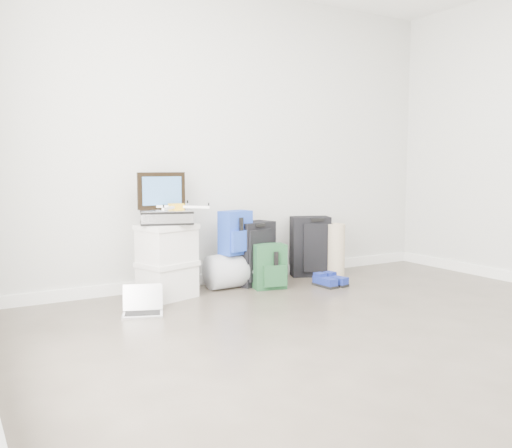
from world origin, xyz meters
TOP-DOWN VIEW (x-y plane):
  - ground at (0.00, 0.00)m, footprint 5.00×5.00m
  - room_envelope at (0.00, 0.02)m, footprint 4.52×5.02m
  - boxes_stack at (-0.79, 2.18)m, footprint 0.52×0.46m
  - briefcase at (-0.79, 2.18)m, footprint 0.48×0.41m
  - painting at (-0.79, 2.28)m, footprint 0.41×0.04m
  - drone at (-0.71, 2.16)m, footprint 0.44×0.44m
  - duffel_bag at (-0.12, 2.26)m, footprint 0.50×0.32m
  - blue_backpack at (-0.12, 2.23)m, footprint 0.31×0.25m
  - large_suitcase at (0.09, 2.26)m, footprint 0.42×0.33m
  - green_backpack at (0.12, 2.04)m, footprint 0.31×0.26m
  - carry_on at (0.78, 2.33)m, footprint 0.43×0.36m
  - shoes at (0.65, 1.85)m, footprint 0.25×0.27m
  - rolled_rug at (0.95, 2.14)m, footprint 0.17×0.17m
  - laptop at (-1.13, 1.81)m, footprint 0.35×0.30m

SIDE VIEW (x-z plane):
  - ground at x=0.00m, z-range 0.00..0.00m
  - shoes at x=0.65m, z-range 0.00..0.08m
  - laptop at x=-1.13m, z-range -0.05..0.15m
  - duffel_bag at x=-0.12m, z-range 0.00..0.31m
  - green_backpack at x=0.12m, z-range -0.01..0.39m
  - rolled_rug at x=0.95m, z-range 0.00..0.53m
  - large_suitcase at x=0.09m, z-range 0.00..0.58m
  - carry_on at x=0.78m, z-range 0.00..0.59m
  - boxes_stack at x=-0.79m, z-range 0.00..0.62m
  - blue_backpack at x=-0.12m, z-range 0.30..0.69m
  - briefcase at x=-0.79m, z-range 0.61..0.73m
  - drone at x=-0.71m, z-range 0.73..0.78m
  - painting at x=-0.79m, z-range 0.73..1.04m
  - room_envelope at x=0.00m, z-range 0.37..3.08m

